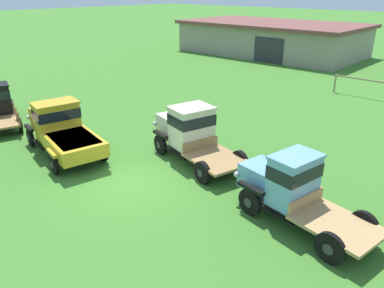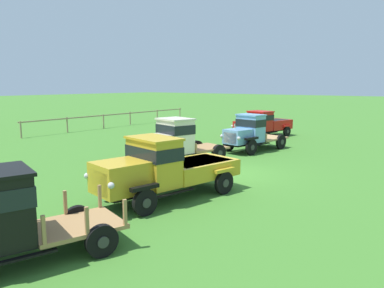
{
  "view_description": "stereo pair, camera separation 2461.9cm",
  "coord_description": "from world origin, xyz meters",
  "px_view_note": "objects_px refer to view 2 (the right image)",
  "views": [
    {
      "loc": [
        10.12,
        -7.68,
        6.91
      ],
      "look_at": [
        0.63,
        2.69,
        1.0
      ],
      "focal_mm": 35.0,
      "sensor_mm": 36.0,
      "label": 1
    },
    {
      "loc": [
        -14.31,
        -8.64,
        4.02
      ],
      "look_at": [
        0.63,
        2.69,
        1.0
      ],
      "focal_mm": 35.0,
      "sensor_mm": 36.0,
      "label": 2
    }
  ],
  "objects_px": {
    "vintage_truck_midrow_center": "(173,140)",
    "vintage_truck_back_of_row": "(263,124)",
    "vintage_truck_far_side": "(249,133)",
    "vintage_truck_second_in_line": "(163,168)"
  },
  "relations": [
    {
      "from": "vintage_truck_second_in_line",
      "to": "vintage_truck_midrow_center",
      "type": "height_order",
      "value": "vintage_truck_midrow_center"
    },
    {
      "from": "vintage_truck_second_in_line",
      "to": "vintage_truck_far_side",
      "type": "distance_m",
      "value": 10.38
    },
    {
      "from": "vintage_truck_midrow_center",
      "to": "vintage_truck_back_of_row",
      "type": "distance_m",
      "value": 11.63
    },
    {
      "from": "vintage_truck_far_side",
      "to": "vintage_truck_back_of_row",
      "type": "relative_size",
      "value": 0.9
    },
    {
      "from": "vintage_truck_second_in_line",
      "to": "vintage_truck_far_side",
      "type": "bearing_deg",
      "value": 11.8
    },
    {
      "from": "vintage_truck_midrow_center",
      "to": "vintage_truck_second_in_line",
      "type": "bearing_deg",
      "value": -143.31
    },
    {
      "from": "vintage_truck_back_of_row",
      "to": "vintage_truck_second_in_line",
      "type": "bearing_deg",
      "value": -165.26
    },
    {
      "from": "vintage_truck_second_in_line",
      "to": "vintage_truck_back_of_row",
      "type": "bearing_deg",
      "value": 14.74
    },
    {
      "from": "vintage_truck_back_of_row",
      "to": "vintage_truck_far_side",
      "type": "bearing_deg",
      "value": -160.49
    },
    {
      "from": "vintage_truck_midrow_center",
      "to": "vintage_truck_back_of_row",
      "type": "relative_size",
      "value": 0.97
    }
  ]
}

